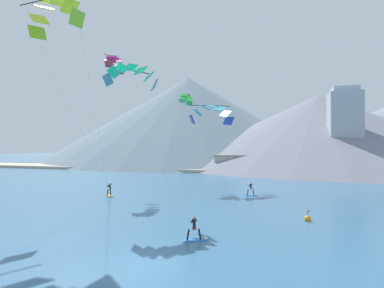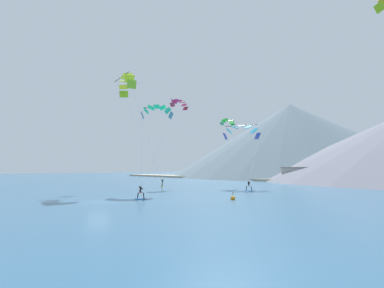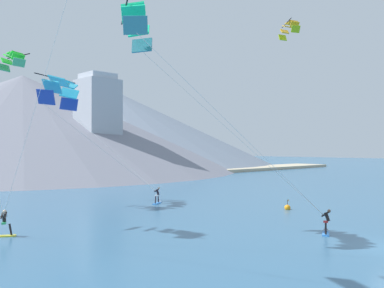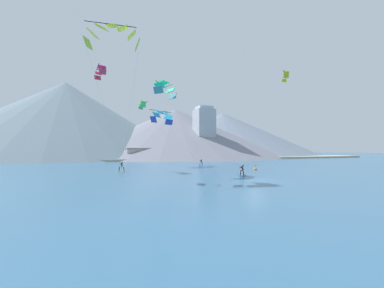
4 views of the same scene
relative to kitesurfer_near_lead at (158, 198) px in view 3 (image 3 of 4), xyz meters
name	(u,v)px [view 3 (image 3 of 4)]	position (x,y,z in m)	size (l,w,h in m)	color
kitesurfer_near_lead	(158,198)	(0.00, 0.00, 0.00)	(1.71, 1.21, 1.74)	#337FDB
kitesurfer_near_trail	(326,226)	(-1.81, -19.29, -0.03)	(1.73, 1.17, 1.70)	#337FDB
kitesurfer_mid_center	(0,228)	(-17.40, -5.33, 0.01)	(1.69, 1.26, 1.75)	yellow
parafoil_kite_near_lead	(62,90)	(-6.85, 7.00, 10.96)	(9.93, 10.16, 11.42)	#1D38A5
parafoil_kite_near_trail	(137,24)	(-11.05, -11.15, 13.05)	(11.30, 10.77, 13.29)	teal
parafoil_kite_distant_low_drift	(289,28)	(20.85, -2.00, 20.91)	(3.63, 4.61, 1.90)	#95B913
parafoil_kite_distant_mid_solo	(13,59)	(-11.34, 8.06, 13.58)	(1.59, 4.27, 1.62)	#47B374
race_marker_buoy	(287,208)	(5.68, -11.49, -0.35)	(0.56, 0.56, 1.02)	orange
shoreline_strip	(2,182)	(-3.03, 33.01, -0.16)	(180.00, 10.00, 0.70)	#BCAD8E
shore_building_promenade_mid	(105,161)	(17.39, 36.50, 2.60)	(5.44, 6.19, 6.20)	beige
highrise_tower	(98,126)	(17.86, 39.77, 9.34)	(7.00, 7.00, 20.12)	#A8ADB7
mountain_peak_west_ridge	(22,123)	(15.12, 68.78, 11.00)	(101.86, 101.86, 23.02)	slate
mountain_peak_east_shoulder	(108,127)	(48.25, 82.48, 11.76)	(105.21, 105.21, 24.54)	slate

